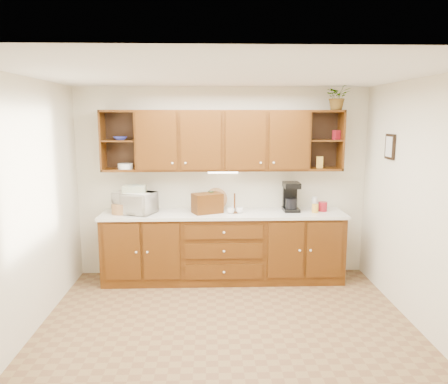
{
  "coord_description": "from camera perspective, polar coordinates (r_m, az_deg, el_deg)",
  "views": [
    {
      "loc": [
        -0.18,
        -4.25,
        2.21
      ],
      "look_at": [
        0.0,
        1.15,
        1.27
      ],
      "focal_mm": 35.0,
      "sensor_mm": 36.0,
      "label": 1
    }
  ],
  "objects": [
    {
      "name": "canister_red",
      "position": [
        6.06,
        12.77,
        -1.86
      ],
      "size": [
        0.14,
        0.14,
        0.13
      ],
      "primitive_type": "cylinder",
      "rotation": [
        0.0,
        0.0,
        -0.15
      ],
      "color": "maroon",
      "rests_on": "countertop"
    },
    {
      "name": "woven_tray",
      "position": [
        5.99,
        -1.05,
        -2.28
      ],
      "size": [
        0.32,
        0.12,
        0.3
      ],
      "primitive_type": "cylinder",
      "rotation": [
        1.36,
        0.0,
        -0.14
      ],
      "color": "#986A3F",
      "rests_on": "countertop"
    },
    {
      "name": "bowl_stack",
      "position": [
        5.93,
        -13.42,
        6.83
      ],
      "size": [
        0.24,
        0.24,
        0.04
      ],
      "primitive_type": "imported",
      "rotation": [
        0.0,
        0.0,
        0.41
      ],
      "color": "#2A339C",
      "rests_on": "upper_cabinets"
    },
    {
      "name": "countertop",
      "position": [
        5.84,
        -0.11,
        -2.88
      ],
      "size": [
        3.24,
        0.64,
        0.04
      ],
      "primitive_type": "cube",
      "color": "silver",
      "rests_on": "base_cabinets"
    },
    {
      "name": "framed_picture",
      "position": [
        5.6,
        20.88,
        5.55
      ],
      "size": [
        0.03,
        0.24,
        0.3
      ],
      "primitive_type": "cube",
      "color": "black",
      "rests_on": "right_wall"
    },
    {
      "name": "wine_bottle",
      "position": [
        5.89,
        -1.69,
        -1.21
      ],
      "size": [
        0.1,
        0.1,
        0.27
      ],
      "primitive_type": "cylinder",
      "rotation": [
        0.0,
        0.0,
        0.34
      ],
      "color": "black",
      "rests_on": "countertop"
    },
    {
      "name": "pantry_box_red",
      "position": [
        6.06,
        14.47,
        7.23
      ],
      "size": [
        0.1,
        0.1,
        0.12
      ],
      "primitive_type": "cube",
      "rotation": [
        0.0,
        0.0,
        0.33
      ],
      "color": "maroon",
      "rests_on": "upper_cabinets"
    },
    {
      "name": "ceiling",
      "position": [
        4.27,
        0.52,
        15.13
      ],
      "size": [
        4.0,
        4.0,
        0.0
      ],
      "primitive_type": "plane",
      "rotation": [
        3.14,
        0.0,
        0.0
      ],
      "color": "white",
      "rests_on": "back_wall"
    },
    {
      "name": "back_wall",
      "position": [
        6.07,
        -0.21,
        1.26
      ],
      "size": [
        4.0,
        0.0,
        4.0
      ],
      "primitive_type": "plane",
      "rotation": [
        1.57,
        0.0,
        0.0
      ],
      "color": "beige",
      "rests_on": "floor"
    },
    {
      "name": "upper_cabinets",
      "position": [
        5.85,
        -0.07,
        6.77
      ],
      "size": [
        3.2,
        0.33,
        0.8
      ],
      "color": "#3B1D06",
      "rests_on": "back_wall"
    },
    {
      "name": "canister_yellow",
      "position": [
        5.95,
        11.81,
        -2.1
      ],
      "size": [
        0.09,
        0.09,
        0.11
      ],
      "primitive_type": "cylinder",
      "rotation": [
        0.0,
        0.0,
        0.07
      ],
      "color": "gold",
      "rests_on": "countertop"
    },
    {
      "name": "pantry_box_yellow",
      "position": [
        6.03,
        12.38,
        3.82
      ],
      "size": [
        0.1,
        0.08,
        0.15
      ],
      "primitive_type": "cube",
      "rotation": [
        0.0,
        0.0,
        -0.18
      ],
      "color": "gold",
      "rests_on": "upper_cabinets"
    },
    {
      "name": "wicker_basket",
      "position": [
        5.91,
        -13.36,
        -2.12
      ],
      "size": [
        0.27,
        0.27,
        0.14
      ],
      "primitive_type": "cylinder",
      "rotation": [
        0.0,
        0.0,
        -0.19
      ],
      "color": "#986A3F",
      "rests_on": "countertop"
    },
    {
      "name": "right_wall",
      "position": [
        4.86,
        24.76,
        -1.81
      ],
      "size": [
        0.0,
        3.5,
        3.5
      ],
      "primitive_type": "plane",
      "rotation": [
        1.57,
        0.0,
        -1.57
      ],
      "color": "beige",
      "rests_on": "floor"
    },
    {
      "name": "microwave",
      "position": [
        5.89,
        -11.55,
        -1.37
      ],
      "size": [
        0.61,
        0.52,
        0.28
      ],
      "primitive_type": "imported",
      "rotation": [
        0.0,
        0.0,
        -0.4
      ],
      "color": "beige",
      "rests_on": "countertop"
    },
    {
      "name": "potted_plant",
      "position": [
        6.03,
        14.63,
        11.97
      ],
      "size": [
        0.31,
        0.27,
        0.35
      ],
      "primitive_type": "imported",
      "rotation": [
        0.0,
        0.0,
        -0.01
      ],
      "color": "#999999",
      "rests_on": "upper_cabinets"
    },
    {
      "name": "mug_tree",
      "position": [
        5.81,
        1.39,
        -2.33
      ],
      "size": [
        0.24,
        0.24,
        0.26
      ],
      "rotation": [
        0.0,
        0.0,
        -0.32
      ],
      "color": "#3B1D06",
      "rests_on": "countertop"
    },
    {
      "name": "canister_white",
      "position": [
        6.09,
        11.75,
        -1.48
      ],
      "size": [
        0.09,
        0.09,
        0.18
      ],
      "primitive_type": "cylinder",
      "rotation": [
        0.0,
        0.0,
        0.08
      ],
      "color": "white",
      "rests_on": "countertop"
    },
    {
      "name": "base_cabinets",
      "position": [
        5.97,
        -0.11,
        -7.27
      ],
      "size": [
        3.2,
        0.6,
        0.9
      ],
      "primitive_type": "cube",
      "color": "#3B1D06",
      "rests_on": "floor"
    },
    {
      "name": "floor",
      "position": [
        4.79,
        0.47,
        -17.56
      ],
      "size": [
        4.0,
        4.0,
        0.0
      ],
      "primitive_type": "plane",
      "color": "olive",
      "rests_on": "ground"
    },
    {
      "name": "left_wall",
      "position": [
        4.71,
        -24.62,
        -2.15
      ],
      "size": [
        0.0,
        3.5,
        3.5
      ],
      "primitive_type": "plane",
      "rotation": [
        1.57,
        0.0,
        1.57
      ],
      "color": "beige",
      "rests_on": "floor"
    },
    {
      "name": "undercabinet_light",
      "position": [
        5.84,
        -0.14,
        2.6
      ],
      "size": [
        0.4,
        0.05,
        0.02
      ],
      "primitive_type": "cube",
      "color": "white",
      "rests_on": "upper_cabinets"
    },
    {
      "name": "bread_box",
      "position": [
        5.79,
        -2.2,
        -1.46
      ],
      "size": [
        0.44,
        0.36,
        0.26
      ],
      "primitive_type": "cube",
      "rotation": [
        0.0,
        0.0,
        0.41
      ],
      "color": "#3B1D06",
      "rests_on": "countertop"
    },
    {
      "name": "towel_stack",
      "position": [
        5.85,
        -11.61,
        0.42
      ],
      "size": [
        0.3,
        0.22,
        0.09
      ],
      "primitive_type": "cube",
      "rotation": [
        0.0,
        0.0,
        -0.01
      ],
      "color": "#ECCA6F",
      "rests_on": "microwave"
    },
    {
      "name": "plate_stack",
      "position": [
        5.95,
        -12.74,
        3.32
      ],
      "size": [
        0.24,
        0.24,
        0.07
      ],
      "primitive_type": "cylinder",
      "rotation": [
        0.0,
        0.0,
        -0.22
      ],
      "color": "white",
      "rests_on": "upper_cabinets"
    },
    {
      "name": "coffee_maker",
      "position": [
        5.98,
        8.73,
        -0.65
      ],
      "size": [
        0.21,
        0.27,
        0.39
      ],
      "rotation": [
        0.0,
        0.0,
        0.0
      ],
      "color": "black",
      "rests_on": "countertop"
    }
  ]
}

